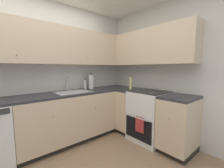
{
  "coord_description": "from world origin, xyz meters",
  "views": [
    {
      "loc": [
        -0.61,
        -1.28,
        1.34
      ],
      "look_at": [
        0.99,
        0.58,
        1.06
      ],
      "focal_mm": 23.13,
      "sensor_mm": 36.0,
      "label": 1
    }
  ],
  "objects_px": {
    "oil_bottle": "(131,83)",
    "soap_bottle": "(85,84)",
    "paper_towel_roll": "(91,82)",
    "oven_range": "(149,115)"
  },
  "relations": [
    {
      "from": "oven_range",
      "to": "paper_towel_roll",
      "type": "relative_size",
      "value": 3.07
    },
    {
      "from": "soap_bottle",
      "to": "oil_bottle",
      "type": "height_order",
      "value": "oil_bottle"
    },
    {
      "from": "oven_range",
      "to": "oil_bottle",
      "type": "xyz_separation_m",
      "value": [
        -0.02,
        0.46,
        0.58
      ]
    },
    {
      "from": "oil_bottle",
      "to": "soap_bottle",
      "type": "bearing_deg",
      "value": 138.53
    },
    {
      "from": "oven_range",
      "to": "paper_towel_roll",
      "type": "xyz_separation_m",
      "value": [
        -0.59,
        1.06,
        0.59
      ]
    },
    {
      "from": "soap_bottle",
      "to": "oil_bottle",
      "type": "relative_size",
      "value": 0.79
    },
    {
      "from": "oven_range",
      "to": "paper_towel_roll",
      "type": "distance_m",
      "value": 1.35
    },
    {
      "from": "oven_range",
      "to": "oil_bottle",
      "type": "bearing_deg",
      "value": 92.29
    },
    {
      "from": "paper_towel_roll",
      "to": "soap_bottle",
      "type": "bearing_deg",
      "value": 171.25
    },
    {
      "from": "soap_bottle",
      "to": "oil_bottle",
      "type": "bearing_deg",
      "value": -41.47
    }
  ]
}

